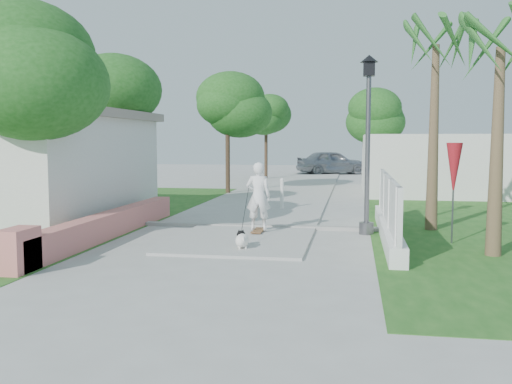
% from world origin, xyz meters
% --- Properties ---
extents(ground, '(90.00, 90.00, 0.00)m').
position_xyz_m(ground, '(0.00, 0.00, 0.00)').
color(ground, '#B7B7B2').
rests_on(ground, ground).
extents(path_strip, '(3.20, 36.00, 0.06)m').
position_xyz_m(path_strip, '(0.00, 20.00, 0.03)').
color(path_strip, '#B7B7B2').
rests_on(path_strip, ground).
extents(curb, '(6.50, 0.25, 0.10)m').
position_xyz_m(curb, '(0.00, 6.00, 0.05)').
color(curb, '#999993').
rests_on(curb, ground).
extents(grass_left, '(8.00, 20.00, 0.01)m').
position_xyz_m(grass_left, '(-7.00, 8.00, 0.01)').
color(grass_left, '#235A1C').
rests_on(grass_left, ground).
extents(grass_right, '(8.00, 20.00, 0.01)m').
position_xyz_m(grass_right, '(7.00, 8.00, 0.01)').
color(grass_right, '#235A1C').
rests_on(grass_right, ground).
extents(pink_wall, '(0.45, 8.20, 0.80)m').
position_xyz_m(pink_wall, '(-3.30, 3.55, 0.31)').
color(pink_wall, '#C87566').
rests_on(pink_wall, ground).
extents(lattice_fence, '(0.35, 7.00, 1.50)m').
position_xyz_m(lattice_fence, '(3.40, 5.00, 0.54)').
color(lattice_fence, white).
rests_on(lattice_fence, ground).
extents(building_right, '(6.00, 8.00, 2.60)m').
position_xyz_m(building_right, '(6.00, 18.00, 1.30)').
color(building_right, silver).
rests_on(building_right, ground).
extents(street_lamp, '(0.44, 0.44, 4.44)m').
position_xyz_m(street_lamp, '(2.90, 5.50, 2.43)').
color(street_lamp, '#59595E').
rests_on(street_lamp, ground).
extents(bollard, '(0.14, 0.14, 1.09)m').
position_xyz_m(bollard, '(0.20, 10.00, 0.58)').
color(bollard, white).
rests_on(bollard, ground).
extents(patio_umbrella, '(0.36, 0.36, 2.30)m').
position_xyz_m(patio_umbrella, '(4.80, 4.50, 1.69)').
color(patio_umbrella, '#59595E').
rests_on(patio_umbrella, ground).
extents(tree_left_near, '(3.60, 3.60, 5.28)m').
position_xyz_m(tree_left_near, '(-4.48, 2.98, 3.82)').
color(tree_left_near, '#4C3826').
rests_on(tree_left_near, ground).
extents(tree_left_mid, '(3.20, 3.20, 4.85)m').
position_xyz_m(tree_left_mid, '(-5.48, 8.48, 3.50)').
color(tree_left_mid, '#4C3826').
rests_on(tree_left_mid, ground).
extents(tree_path_left, '(3.40, 3.40, 5.23)m').
position_xyz_m(tree_path_left, '(-2.98, 15.98, 3.82)').
color(tree_path_left, '#4C3826').
rests_on(tree_path_left, ground).
extents(tree_path_right, '(3.00, 3.00, 4.79)m').
position_xyz_m(tree_path_right, '(3.22, 19.98, 3.49)').
color(tree_path_right, '#4C3826').
rests_on(tree_path_right, ground).
extents(tree_path_far, '(3.20, 3.20, 5.17)m').
position_xyz_m(tree_path_far, '(-2.78, 25.98, 3.82)').
color(tree_path_far, '#4C3826').
rests_on(tree_path_far, ground).
extents(palm_far, '(1.80, 1.80, 5.30)m').
position_xyz_m(palm_far, '(4.60, 6.50, 4.48)').
color(palm_far, brown).
rests_on(palm_far, ground).
extents(palm_near, '(1.80, 1.80, 4.70)m').
position_xyz_m(palm_near, '(5.40, 3.20, 3.95)').
color(palm_near, brown).
rests_on(palm_near, ground).
extents(skateboarder, '(0.63, 2.42, 1.81)m').
position_xyz_m(skateboarder, '(0.16, 4.55, 0.85)').
color(skateboarder, brown).
rests_on(skateboarder, ground).
extents(dog, '(0.41, 0.61, 0.43)m').
position_xyz_m(dog, '(0.23, 2.89, 0.23)').
color(dog, white).
rests_on(dog, ground).
extents(parked_car, '(5.25, 3.60, 1.66)m').
position_xyz_m(parked_car, '(1.09, 31.04, 0.83)').
color(parked_car, '#95999C').
rests_on(parked_car, ground).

